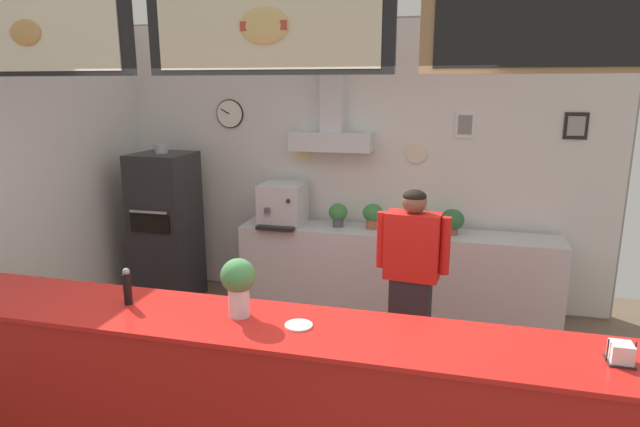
# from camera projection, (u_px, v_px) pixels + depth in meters

# --- Properties ---
(back_wall_assembly) EXTENTS (5.48, 3.01, 3.09)m
(back_wall_assembly) POSITION_uv_depth(u_px,v_px,m) (353.00, 157.00, 5.81)
(back_wall_assembly) COLOR gray
(back_wall_assembly) RESTS_ON ground_plane
(service_counter) EXTENTS (4.90, 0.66, 1.02)m
(service_counter) POSITION_uv_depth(u_px,v_px,m) (263.00, 398.00, 3.33)
(service_counter) COLOR red
(service_counter) RESTS_ON ground_plane
(back_prep_counter) EXTENTS (3.35, 0.53, 0.91)m
(back_prep_counter) POSITION_uv_depth(u_px,v_px,m) (395.00, 272.00, 5.75)
(back_prep_counter) COLOR silver
(back_prep_counter) RESTS_ON ground_plane
(pizza_oven) EXTENTS (0.61, 0.67, 1.78)m
(pizza_oven) POSITION_uv_depth(u_px,v_px,m) (167.00, 228.00, 6.01)
(pizza_oven) COLOR #232326
(pizza_oven) RESTS_ON ground_plane
(shop_worker) EXTENTS (0.58, 0.26, 1.61)m
(shop_worker) POSITION_uv_depth(u_px,v_px,m) (411.00, 281.00, 4.33)
(shop_worker) COLOR #232328
(shop_worker) RESTS_ON ground_plane
(espresso_machine) EXTENTS (0.46, 0.54, 0.45)m
(espresso_machine) POSITION_uv_depth(u_px,v_px,m) (283.00, 204.00, 5.87)
(espresso_machine) COLOR silver
(espresso_machine) RESTS_ON back_prep_counter
(potted_oregano) EXTENTS (0.20, 0.20, 0.25)m
(potted_oregano) POSITION_uv_depth(u_px,v_px,m) (338.00, 214.00, 5.79)
(potted_oregano) COLOR #4C4C51
(potted_oregano) RESTS_ON back_prep_counter
(potted_sage) EXTENTS (0.22, 0.22, 0.27)m
(potted_sage) POSITION_uv_depth(u_px,v_px,m) (422.00, 220.00, 5.51)
(potted_sage) COLOR beige
(potted_sage) RESTS_ON back_prep_counter
(potted_rosemary) EXTENTS (0.24, 0.24, 0.26)m
(potted_rosemary) POSITION_uv_depth(u_px,v_px,m) (452.00, 221.00, 5.49)
(potted_rosemary) COLOR #9E563D
(potted_rosemary) RESTS_ON back_prep_counter
(potted_basil) EXTENTS (0.21, 0.21, 0.27)m
(potted_basil) POSITION_uv_depth(u_px,v_px,m) (373.00, 215.00, 5.71)
(potted_basil) COLOR #9E563D
(potted_basil) RESTS_ON back_prep_counter
(condiment_plate) EXTENTS (0.16, 0.16, 0.01)m
(condiment_plate) POSITION_uv_depth(u_px,v_px,m) (299.00, 325.00, 3.15)
(condiment_plate) COLOR white
(condiment_plate) RESTS_ON service_counter
(basil_vase) EXTENTS (0.21, 0.21, 0.37)m
(basil_vase) POSITION_uv_depth(u_px,v_px,m) (238.00, 284.00, 3.25)
(basil_vase) COLOR silver
(basil_vase) RESTS_ON service_counter
(pepper_grinder) EXTENTS (0.05, 0.05, 0.25)m
(pepper_grinder) POSITION_uv_depth(u_px,v_px,m) (127.00, 286.00, 3.45)
(pepper_grinder) COLOR black
(pepper_grinder) RESTS_ON service_counter
(napkin_holder) EXTENTS (0.13, 0.13, 0.12)m
(napkin_holder) POSITION_uv_depth(u_px,v_px,m) (621.00, 354.00, 2.73)
(napkin_holder) COLOR #262628
(napkin_holder) RESTS_ON service_counter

